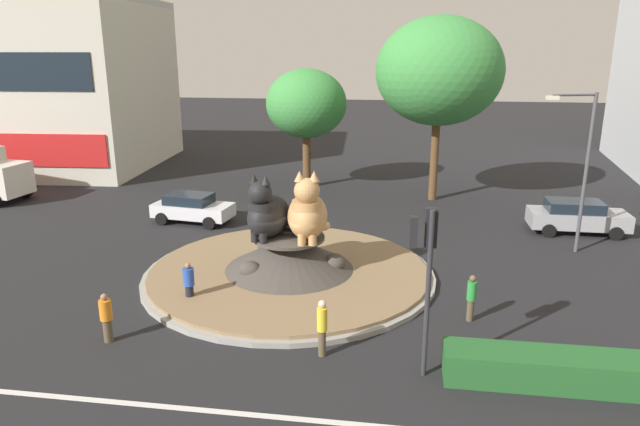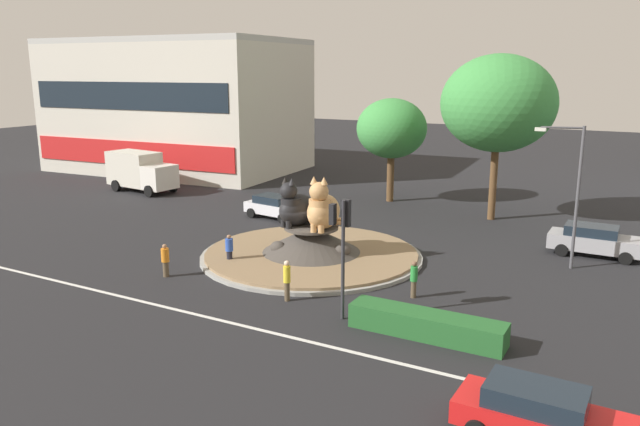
{
  "view_description": "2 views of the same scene",
  "coord_description": "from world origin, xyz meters",
  "px_view_note": "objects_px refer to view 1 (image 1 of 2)",
  "views": [
    {
      "loc": [
        4.23,
        -20.47,
        8.68
      ],
      "look_at": [
        1.34,
        -0.77,
        2.87
      ],
      "focal_mm": 31.84,
      "sensor_mm": 36.0,
      "label": 1
    },
    {
      "loc": [
        15.15,
        -26.53,
        9.52
      ],
      "look_at": [
        1.24,
        -1.33,
        2.77
      ],
      "focal_mm": 34.61,
      "sensor_mm": 36.0,
      "label": 2
    }
  ],
  "objects_px": {
    "streetlight_arm": "(582,162)",
    "sedan_on_far_lane": "(192,207)",
    "traffic_light_mast": "(427,256)",
    "broadleaf_tree_behind_island": "(306,104)",
    "second_tree_near_tower": "(439,71)",
    "shophouse_block": "(4,84)",
    "pedestrian_blue_shirt": "(189,283)",
    "cat_statue_black": "(267,214)",
    "cat_statue_calico": "(308,213)",
    "pedestrian_orange_shirt": "(106,317)",
    "pedestrian_yellow_shirt": "(322,326)",
    "parked_car_right": "(577,216)",
    "pedestrian_green_shirt": "(471,297)"
  },
  "relations": [
    {
      "from": "broadleaf_tree_behind_island",
      "to": "second_tree_near_tower",
      "type": "height_order",
      "value": "second_tree_near_tower"
    },
    {
      "from": "broadleaf_tree_behind_island",
      "to": "streetlight_arm",
      "type": "distance_m",
      "value": 17.17
    },
    {
      "from": "shophouse_block",
      "to": "second_tree_near_tower",
      "type": "height_order",
      "value": "shophouse_block"
    },
    {
      "from": "cat_statue_calico",
      "to": "pedestrian_green_shirt",
      "type": "relative_size",
      "value": 1.83
    },
    {
      "from": "cat_statue_black",
      "to": "pedestrian_green_shirt",
      "type": "bearing_deg",
      "value": 85.79
    },
    {
      "from": "shophouse_block",
      "to": "pedestrian_blue_shirt",
      "type": "distance_m",
      "value": 32.24
    },
    {
      "from": "cat_statue_black",
      "to": "pedestrian_green_shirt",
      "type": "height_order",
      "value": "cat_statue_black"
    },
    {
      "from": "pedestrian_yellow_shirt",
      "to": "sedan_on_far_lane",
      "type": "height_order",
      "value": "pedestrian_yellow_shirt"
    },
    {
      "from": "traffic_light_mast",
      "to": "streetlight_arm",
      "type": "relative_size",
      "value": 0.68
    },
    {
      "from": "streetlight_arm",
      "to": "pedestrian_yellow_shirt",
      "type": "relative_size",
      "value": 3.93
    },
    {
      "from": "pedestrian_yellow_shirt",
      "to": "pedestrian_orange_shirt",
      "type": "bearing_deg",
      "value": -159.7
    },
    {
      "from": "cat_statue_black",
      "to": "second_tree_near_tower",
      "type": "relative_size",
      "value": 0.25
    },
    {
      "from": "pedestrian_blue_shirt",
      "to": "parked_car_right",
      "type": "xyz_separation_m",
      "value": [
        15.7,
        10.43,
        0.04
      ]
    },
    {
      "from": "pedestrian_yellow_shirt",
      "to": "sedan_on_far_lane",
      "type": "xyz_separation_m",
      "value": [
        -8.52,
        12.19,
        -0.17
      ]
    },
    {
      "from": "traffic_light_mast",
      "to": "sedan_on_far_lane",
      "type": "relative_size",
      "value": 1.12
    },
    {
      "from": "traffic_light_mast",
      "to": "pedestrian_yellow_shirt",
      "type": "height_order",
      "value": "traffic_light_mast"
    },
    {
      "from": "pedestrian_green_shirt",
      "to": "pedestrian_yellow_shirt",
      "type": "relative_size",
      "value": 0.91
    },
    {
      "from": "traffic_light_mast",
      "to": "broadleaf_tree_behind_island",
      "type": "xyz_separation_m",
      "value": [
        -6.8,
        21.24,
        1.85
      ]
    },
    {
      "from": "second_tree_near_tower",
      "to": "pedestrian_blue_shirt",
      "type": "xyz_separation_m",
      "value": [
        -9.05,
        -15.9,
        -6.61
      ]
    },
    {
      "from": "streetlight_arm",
      "to": "traffic_light_mast",
      "type": "bearing_deg",
      "value": 41.02
    },
    {
      "from": "cat_statue_black",
      "to": "traffic_light_mast",
      "type": "bearing_deg",
      "value": 58.86
    },
    {
      "from": "streetlight_arm",
      "to": "pedestrian_orange_shirt",
      "type": "bearing_deg",
      "value": 15.89
    },
    {
      "from": "cat_statue_black",
      "to": "pedestrian_yellow_shirt",
      "type": "xyz_separation_m",
      "value": [
        2.92,
        -5.59,
        -1.65
      ]
    },
    {
      "from": "parked_car_right",
      "to": "sedan_on_far_lane",
      "type": "bearing_deg",
      "value": -177.18
    },
    {
      "from": "pedestrian_green_shirt",
      "to": "parked_car_right",
      "type": "distance_m",
      "value": 11.96
    },
    {
      "from": "cat_statue_black",
      "to": "sedan_on_far_lane",
      "type": "relative_size",
      "value": 0.62
    },
    {
      "from": "streetlight_arm",
      "to": "cat_statue_black",
      "type": "bearing_deg",
      "value": 3.85
    },
    {
      "from": "pedestrian_yellow_shirt",
      "to": "parked_car_right",
      "type": "height_order",
      "value": "pedestrian_yellow_shirt"
    },
    {
      "from": "shophouse_block",
      "to": "pedestrian_orange_shirt",
      "type": "height_order",
      "value": "shophouse_block"
    },
    {
      "from": "cat_statue_calico",
      "to": "pedestrian_green_shirt",
      "type": "distance_m",
      "value": 6.72
    },
    {
      "from": "sedan_on_far_lane",
      "to": "shophouse_block",
      "type": "bearing_deg",
      "value": 154.03
    },
    {
      "from": "cat_statue_black",
      "to": "shophouse_block",
      "type": "bearing_deg",
      "value": -112.42
    },
    {
      "from": "pedestrian_yellow_shirt",
      "to": "pedestrian_blue_shirt",
      "type": "bearing_deg",
      "value": 170.66
    },
    {
      "from": "parked_car_right",
      "to": "second_tree_near_tower",
      "type": "bearing_deg",
      "value": 140.33
    },
    {
      "from": "streetlight_arm",
      "to": "sedan_on_far_lane",
      "type": "relative_size",
      "value": 1.64
    },
    {
      "from": "traffic_light_mast",
      "to": "shophouse_block",
      "type": "xyz_separation_m",
      "value": [
        -30.64,
        25.54,
        2.63
      ]
    },
    {
      "from": "pedestrian_blue_shirt",
      "to": "parked_car_right",
      "type": "bearing_deg",
      "value": -127.3
    },
    {
      "from": "cat_statue_black",
      "to": "pedestrian_blue_shirt",
      "type": "relative_size",
      "value": 1.7
    },
    {
      "from": "cat_statue_calico",
      "to": "pedestrian_orange_shirt",
      "type": "relative_size",
      "value": 1.86
    },
    {
      "from": "cat_statue_calico",
      "to": "traffic_light_mast",
      "type": "xyz_separation_m",
      "value": [
        4.19,
        -6.12,
        0.8
      ]
    },
    {
      "from": "sedan_on_far_lane",
      "to": "broadleaf_tree_behind_island",
      "type": "bearing_deg",
      "value": 69.67
    },
    {
      "from": "broadleaf_tree_behind_island",
      "to": "second_tree_near_tower",
      "type": "relative_size",
      "value": 0.72
    },
    {
      "from": "broadleaf_tree_behind_island",
      "to": "sedan_on_far_lane",
      "type": "distance_m",
      "value": 10.69
    },
    {
      "from": "second_tree_near_tower",
      "to": "sedan_on_far_lane",
      "type": "bearing_deg",
      "value": -152.52
    },
    {
      "from": "traffic_light_mast",
      "to": "pedestrian_orange_shirt",
      "type": "height_order",
      "value": "traffic_light_mast"
    },
    {
      "from": "shophouse_block",
      "to": "broadleaf_tree_behind_island",
      "type": "bearing_deg",
      "value": -14.11
    },
    {
      "from": "shophouse_block",
      "to": "streetlight_arm",
      "type": "height_order",
      "value": "shophouse_block"
    },
    {
      "from": "cat_statue_calico",
      "to": "second_tree_near_tower",
      "type": "distance_m",
      "value": 14.88
    },
    {
      "from": "cat_statue_black",
      "to": "cat_statue_calico",
      "type": "bearing_deg",
      "value": 106.41
    },
    {
      "from": "streetlight_arm",
      "to": "sedan_on_far_lane",
      "type": "distance_m",
      "value": 18.54
    }
  ]
}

